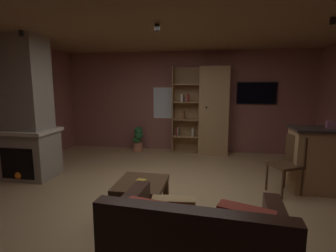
{
  "coord_description": "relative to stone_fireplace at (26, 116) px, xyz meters",
  "views": [
    {
      "loc": [
        0.71,
        -3.64,
        1.7
      ],
      "look_at": [
        0.0,
        0.4,
        1.05
      ],
      "focal_mm": 27.29,
      "sensor_mm": 36.0,
      "label": 1
    }
  ],
  "objects": [
    {
      "name": "floor",
      "position": [
        2.63,
        -0.45,
        -1.17
      ],
      "size": [
        6.35,
        5.96,
        0.02
      ],
      "primitive_type": "cube",
      "color": "tan",
      "rests_on": "ground"
    },
    {
      "name": "wall_back",
      "position": [
        2.63,
        2.56,
        0.13
      ],
      "size": [
        6.47,
        0.06,
        2.57
      ],
      "primitive_type": "cube",
      "color": "#8E544C",
      "rests_on": "ground"
    },
    {
      "name": "ceiling",
      "position": [
        2.63,
        -0.45,
        1.42
      ],
      "size": [
        6.35,
        5.96,
        0.02
      ],
      "primitive_type": "cube",
      "color": "#8E6B47"
    },
    {
      "name": "window_pane_back",
      "position": [
        2.18,
        2.53,
        0.09
      ],
      "size": [
        0.79,
        0.01,
        0.81
      ],
      "primitive_type": "cube",
      "color": "white"
    },
    {
      "name": "stone_fireplace",
      "position": [
        0.0,
        0.0,
        0.0
      ],
      "size": [
        0.98,
        0.75,
        2.57
      ],
      "color": "gray",
      "rests_on": "ground"
    },
    {
      "name": "bookshelf_cabinet",
      "position": [
        3.27,
        2.29,
        -0.09
      ],
      "size": [
        1.38,
        0.41,
        2.16
      ],
      "color": "#A87F51",
      "rests_on": "ground"
    },
    {
      "name": "tissue_box",
      "position": [
        5.17,
        0.25,
        -0.06
      ],
      "size": [
        0.14,
        0.14,
        0.11
      ],
      "primitive_type": "cube",
      "rotation": [
        0.0,
        0.0,
        -0.17
      ],
      "color": "#995972",
      "rests_on": "kitchen_bar_counter"
    },
    {
      "name": "leather_couch",
      "position": [
        3.22,
        -2.07,
        -0.85
      ],
      "size": [
        1.52,
        1.02,
        0.84
      ],
      "color": "#382116",
      "rests_on": "ground"
    },
    {
      "name": "coffee_table",
      "position": [
        2.45,
        -1.06,
        -0.78
      ],
      "size": [
        0.62,
        0.69,
        0.47
      ],
      "color": "#4C331E",
      "rests_on": "ground"
    },
    {
      "name": "table_book_0",
      "position": [
        2.45,
        -1.06,
        -0.67
      ],
      "size": [
        0.12,
        0.11,
        0.03
      ],
      "primitive_type": "cube",
      "rotation": [
        0.0,
        0.0,
        -0.12
      ],
      "color": "gold",
      "rests_on": "coffee_table"
    },
    {
      "name": "dining_chair",
      "position": [
        4.55,
        0.08,
        -0.63
      ],
      "size": [
        0.57,
        0.57,
        0.92
      ],
      "color": "#4C331E",
      "rests_on": "ground"
    },
    {
      "name": "potted_floor_plant",
      "position": [
        1.44,
        2.16,
        -0.82
      ],
      "size": [
        0.28,
        0.25,
        0.66
      ],
      "color": "#B77051",
      "rests_on": "ground"
    },
    {
      "name": "wall_mounted_tv",
      "position": [
        4.39,
        2.5,
        0.36
      ],
      "size": [
        0.95,
        0.06,
        0.53
      ],
      "color": "black"
    },
    {
      "name": "track_light_spot_0",
      "position": [
        0.4,
        -0.45,
        1.34
      ],
      "size": [
        0.07,
        0.07,
        0.09
      ],
      "primitive_type": "cylinder",
      "color": "black"
    },
    {
      "name": "track_light_spot_1",
      "position": [
        2.55,
        -0.48,
        1.34
      ],
      "size": [
        0.07,
        0.07,
        0.09
      ],
      "primitive_type": "cylinder",
      "color": "black"
    },
    {
      "name": "track_light_spot_2",
      "position": [
        4.78,
        -0.45,
        1.34
      ],
      "size": [
        0.07,
        0.07,
        0.09
      ],
      "primitive_type": "cylinder",
      "color": "black"
    }
  ]
}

